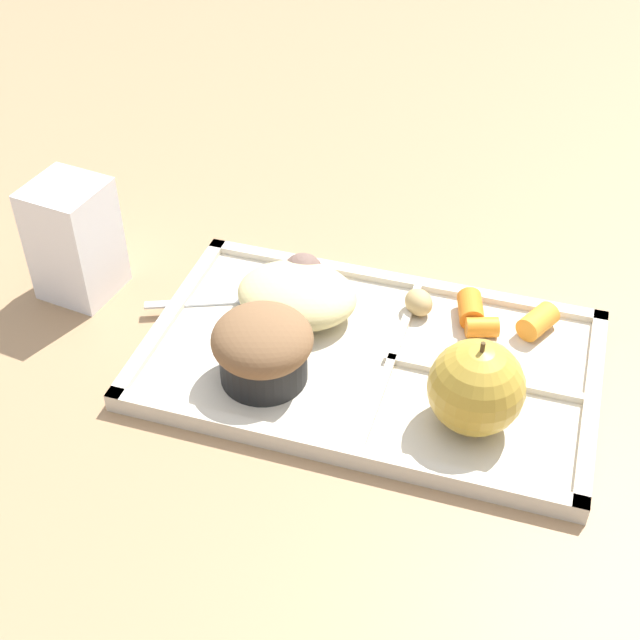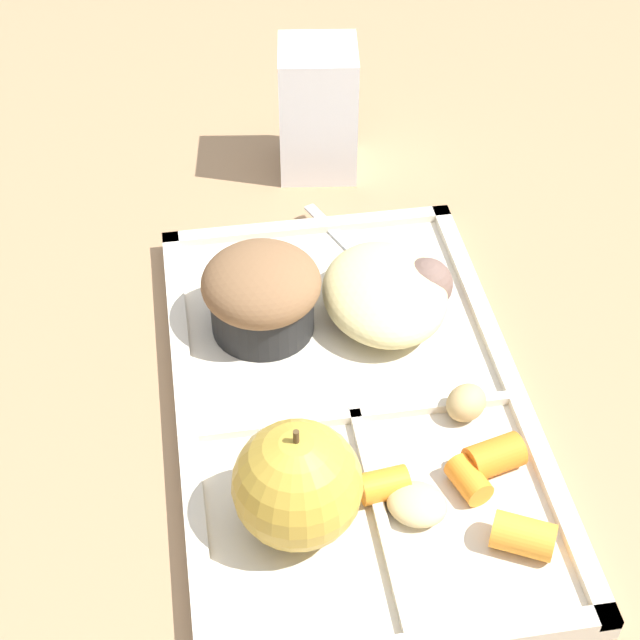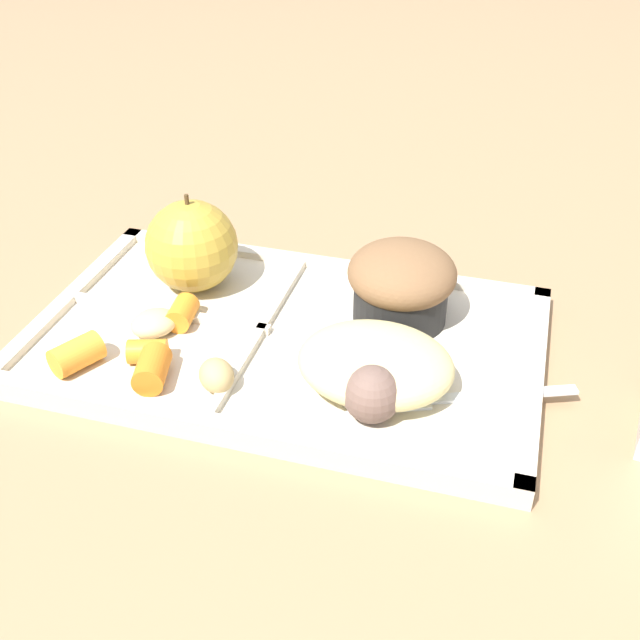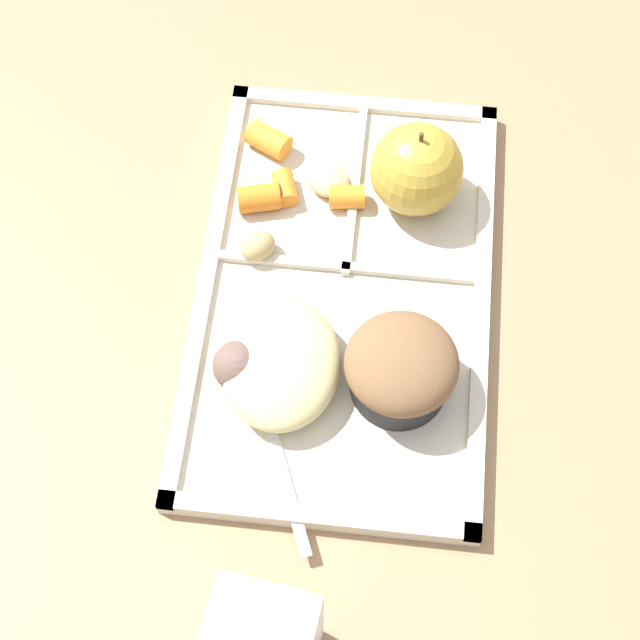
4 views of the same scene
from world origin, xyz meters
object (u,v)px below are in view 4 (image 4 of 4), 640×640
lunch_tray (344,292)px  green_apple (417,169)px  bran_muffin (401,369)px  plastic_fork (273,436)px

lunch_tray → green_apple: bearing=152.8°
green_apple → bran_muffin: (0.18, -0.00, -0.01)m
bran_muffin → plastic_fork: 0.11m
lunch_tray → plastic_fork: lunch_tray is taller
lunch_tray → plastic_fork: bearing=-17.1°
bran_muffin → plastic_fork: bearing=-60.3°
plastic_fork → bran_muffin: bearing=119.7°
lunch_tray → green_apple: (-0.10, 0.05, 0.04)m
lunch_tray → bran_muffin: size_ratio=4.59×
bran_muffin → plastic_fork: bran_muffin is taller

